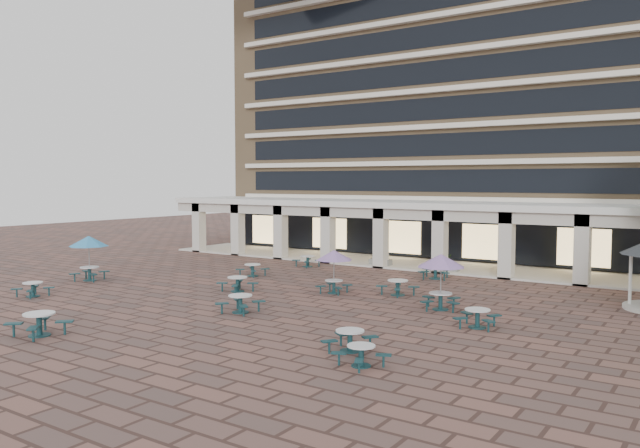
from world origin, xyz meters
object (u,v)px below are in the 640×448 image
(picnic_table_0, at_px, (33,288))
(picnic_table_1, at_px, (39,322))
(picnic_table_2, at_px, (361,354))
(planter_left, at_px, (381,259))
(planter_right, at_px, (447,266))

(picnic_table_0, relative_size, picnic_table_1, 0.88)
(picnic_table_0, height_order, picnic_table_2, picnic_table_0)
(planter_left, bearing_deg, planter_right, -0.00)
(picnic_table_0, distance_m, picnic_table_1, 8.84)
(picnic_table_2, distance_m, planter_right, 21.22)
(picnic_table_2, height_order, planter_left, planter_left)
(picnic_table_0, height_order, picnic_table_1, picnic_table_1)
(planter_left, relative_size, planter_right, 1.00)
(picnic_table_0, xyz_separation_m, planter_left, (9.18, 19.52, 0.08))
(picnic_table_1, xyz_separation_m, planter_right, (6.32, 23.90, -0.09))
(planter_right, bearing_deg, planter_left, 180.00)
(picnic_table_0, bearing_deg, picnic_table_1, -34.11)
(picnic_table_1, bearing_deg, planter_right, 74.96)
(planter_left, bearing_deg, picnic_table_0, -115.20)
(picnic_table_1, relative_size, planter_left, 1.30)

